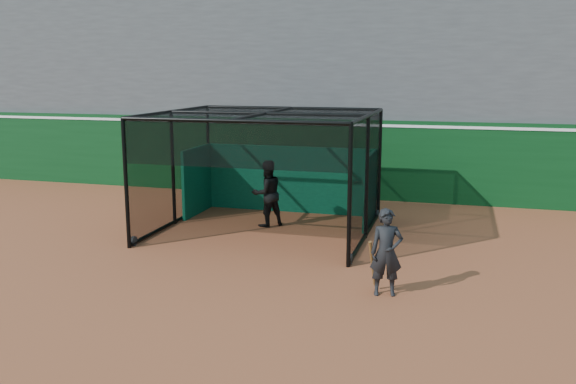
# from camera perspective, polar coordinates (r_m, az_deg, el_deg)

# --- Properties ---
(ground) EXTENTS (120.00, 120.00, 0.00)m
(ground) POSITION_cam_1_polar(r_m,az_deg,el_deg) (12.02, -5.72, -8.19)
(ground) COLOR brown
(ground) RESTS_ON ground
(outfield_wall) EXTENTS (50.00, 0.50, 2.50)m
(outfield_wall) POSITION_cam_1_polar(r_m,az_deg,el_deg) (19.68, 3.28, 3.33)
(outfield_wall) COLOR #0A3715
(outfield_wall) RESTS_ON ground
(grandstand) EXTENTS (50.00, 7.85, 8.95)m
(grandstand) POSITION_cam_1_polar(r_m,az_deg,el_deg) (23.20, 5.44, 12.39)
(grandstand) COLOR #4C4C4F
(grandstand) RESTS_ON ground
(batting_cage) EXTENTS (5.19, 4.78, 2.97)m
(batting_cage) POSITION_cam_1_polar(r_m,az_deg,el_deg) (15.28, -2.10, 1.78)
(batting_cage) COLOR black
(batting_cage) RESTS_ON ground
(batter) EXTENTS (1.06, 1.06, 1.74)m
(batter) POSITION_cam_1_polar(r_m,az_deg,el_deg) (15.84, -1.98, -0.13)
(batter) COLOR black
(batter) RESTS_ON ground
(on_deck_player) EXTENTS (0.65, 0.50, 1.59)m
(on_deck_player) POSITION_cam_1_polar(r_m,az_deg,el_deg) (11.11, 9.18, -5.61)
(on_deck_player) COLOR black
(on_deck_player) RESTS_ON ground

